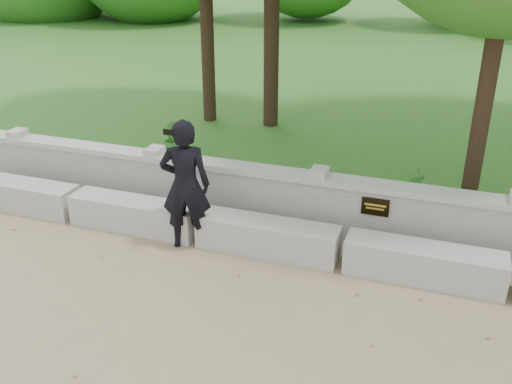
{
  "coord_description": "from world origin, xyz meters",
  "views": [
    {
      "loc": [
        1.07,
        -4.38,
        3.85
      ],
      "look_at": [
        -1.15,
        1.87,
        0.87
      ],
      "focal_mm": 40.0,
      "sensor_mm": 36.0,
      "label": 1
    }
  ],
  "objects": [
    {
      "name": "man_main",
      "position": [
        -2.07,
        1.72,
        0.89
      ],
      "size": [
        0.75,
        0.69,
        1.78
      ],
      "color": "black",
      "rests_on": "ground"
    },
    {
      "name": "parapet_wall",
      "position": [
        0.0,
        2.6,
        0.46
      ],
      "size": [
        12.5,
        0.35,
        0.9
      ],
      "color": "#B7B4AD",
      "rests_on": "ground"
    },
    {
      "name": "shrub_b",
      "position": [
        0.7,
        3.3,
        0.57
      ],
      "size": [
        0.33,
        0.39,
        0.64
      ],
      "primitive_type": "imported",
      "rotation": [
        0.0,
        0.0,
        1.71
      ],
      "color": "#337427",
      "rests_on": "lawn"
    },
    {
      "name": "shrub_d",
      "position": [
        -3.54,
        4.19,
        0.59
      ],
      "size": [
        0.46,
        0.48,
        0.68
      ],
      "primitive_type": "imported",
      "rotation": [
        0.0,
        0.0,
        5.08
      ],
      "color": "#337427",
      "rests_on": "lawn"
    },
    {
      "name": "ground",
      "position": [
        0.0,
        0.0,
        0.0
      ],
      "size": [
        80.0,
        80.0,
        0.0
      ],
      "primitive_type": "plane",
      "color": "#97835C",
      "rests_on": "ground"
    },
    {
      "name": "lawn",
      "position": [
        0.0,
        14.0,
        0.12
      ],
      "size": [
        40.0,
        22.0,
        0.25
      ],
      "primitive_type": "cube",
      "color": "#2B571F",
      "rests_on": "ground"
    },
    {
      "name": "concrete_bench",
      "position": [
        0.0,
        1.9,
        0.22
      ],
      "size": [
        11.9,
        0.45,
        0.45
      ],
      "color": "beige",
      "rests_on": "ground"
    },
    {
      "name": "shrub_a",
      "position": [
        -3.0,
        3.3,
        0.55
      ],
      "size": [
        0.38,
        0.35,
        0.6
      ],
      "primitive_type": "imported",
      "rotation": [
        0.0,
        0.0,
        0.61
      ],
      "color": "#337427",
      "rests_on": "lawn"
    }
  ]
}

